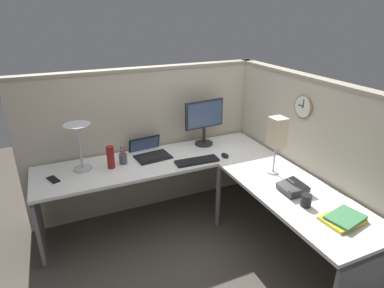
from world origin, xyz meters
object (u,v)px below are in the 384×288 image
Objects in this scene: laptop at (149,152)px; office_phone at (293,188)px; cell_phone at (53,179)px; keyboard at (197,161)px; wall_clock at (304,107)px; monitor at (204,119)px; computer_mouse at (225,155)px; desk_lamp_paper at (277,134)px; coffee_mug at (306,200)px; thermos_flask at (111,157)px; book_stack at (343,219)px; pen_cup at (123,159)px; desk_lamp_dome at (78,133)px.

laptop is 1.48m from office_phone.
laptop is 0.95m from cell_phone.
wall_clock is (0.85, -0.44, 0.57)m from keyboard.
monitor reaches higher than computer_mouse.
cell_phone is at bearing -168.73° from laptop.
wall_clock is at bearing 8.45° from desk_lamp_paper.
computer_mouse is at bearing 96.92° from coffee_mug.
desk_lamp_paper reaches higher than cell_phone.
monitor is 0.54m from keyboard.
thermos_flask is 2.29× the size of coffee_mug.
thermos_flask is (-1.10, 0.22, 0.09)m from computer_mouse.
monitor is at bearing -14.96° from cell_phone.
laptop is at bearing 20.10° from thermos_flask.
office_phone is 0.20m from coffee_mug.
book_stack is (1.34, -1.51, -0.09)m from thermos_flask.
desk_lamp_paper is 0.65m from coffee_mug.
keyboard is 0.81× the size of desk_lamp_paper.
pen_cup reaches higher than computer_mouse.
desk_lamp_dome reaches higher than cell_phone.
coffee_mug is (-0.04, -0.20, 0.01)m from office_phone.
keyboard is at bearing 178.81° from computer_mouse.
cell_phone is 2.37m from book_stack.
book_stack is at bearing -79.76° from computer_mouse.
cell_phone is 0.68× the size of office_phone.
keyboard is at bearing -44.46° from laptop.
desk_lamp_dome is at bearing 134.96° from book_stack.
coffee_mug is 0.90m from wall_clock.
laptop is 0.97× the size of keyboard.
office_phone is 0.77m from wall_clock.
coffee_mug is at bearing -64.55° from keyboard.
desk_lamp_paper is at bearing -71.62° from monitor.
laptop is 4.33× the size of coffee_mug.
pen_cup is at bearing 164.74° from computer_mouse.
wall_clock reaches higher than coffee_mug.
desk_lamp_paper reaches higher than pen_cup.
book_stack is at bearing -80.33° from monitor.
cell_phone is at bearing -157.27° from desk_lamp_dome.
thermos_flask reaches higher than coffee_mug.
wall_clock reaches higher than book_stack.
keyboard is 0.97× the size of desk_lamp_dome.
keyboard is at bearing 112.83° from coffee_mug.
laptop is 1.35× the size of book_stack.
computer_mouse is 0.49× the size of office_phone.
desk_lamp_dome is at bearing 158.88° from wall_clock.
computer_mouse is at bearing -11.36° from thermos_flask.
pen_cup reaches higher than book_stack.
coffee_mug is at bearing -49.60° from pen_cup.
keyboard is 0.97m from office_phone.
coffee_mug is at bearing -82.86° from monitor.
book_stack is 0.89m from desk_lamp_paper.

